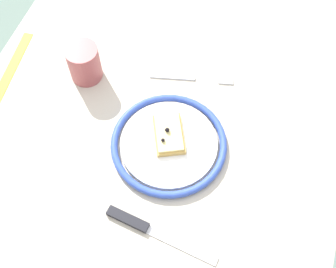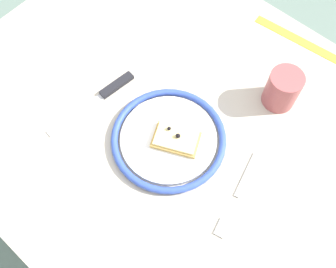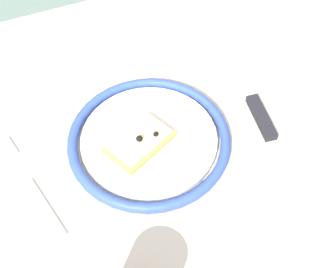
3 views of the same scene
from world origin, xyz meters
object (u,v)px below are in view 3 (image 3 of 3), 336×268
(dining_table, at_px, (157,199))
(fork, at_px, (30,184))
(plate, at_px, (149,140))
(knife, at_px, (254,103))
(pizza_slice_near, at_px, (140,141))

(dining_table, xyz_separation_m, fork, (-0.18, 0.05, 0.10))
(plate, height_order, knife, plate)
(knife, bearing_deg, plate, -177.92)
(plate, height_order, pizza_slice_near, pizza_slice_near)
(pizza_slice_near, bearing_deg, dining_table, -77.98)
(plate, distance_m, pizza_slice_near, 0.02)
(knife, distance_m, fork, 0.38)
(fork, bearing_deg, plate, 0.76)
(plate, relative_size, knife, 1.06)
(dining_table, distance_m, plate, 0.12)
(dining_table, bearing_deg, fork, 165.69)
(knife, xyz_separation_m, fork, (-0.38, -0.01, -0.00))
(dining_table, xyz_separation_m, pizza_slice_near, (-0.01, 0.04, 0.12))
(dining_table, height_order, plate, plate)
(fork, bearing_deg, dining_table, -14.31)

